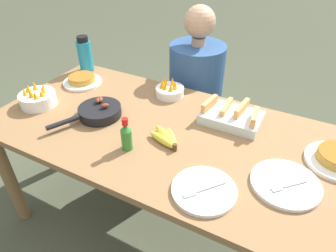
{
  "coord_description": "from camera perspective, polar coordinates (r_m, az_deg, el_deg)",
  "views": [
    {
      "loc": [
        0.54,
        -1.03,
        1.58
      ],
      "look_at": [
        0.0,
        0.0,
        0.75
      ],
      "focal_mm": 32.0,
      "sensor_mm": 36.0,
      "label": 1
    }
  ],
  "objects": [
    {
      "name": "dining_table",
      "position": [
        1.5,
        0.0,
        -3.68
      ],
      "size": [
        1.8,
        0.87,
        0.72
      ],
      "color": "olive",
      "rests_on": "ground_plane"
    },
    {
      "name": "hot_sauce_bottle",
      "position": [
        1.31,
        -7.94,
        -1.86
      ],
      "size": [
        0.05,
        0.05,
        0.16
      ],
      "color": "#337F2D",
      "rests_on": "dining_table"
    },
    {
      "name": "empty_plate_far_left",
      "position": [
        1.16,
        6.85,
        -12.03
      ],
      "size": [
        0.25,
        0.25,
        0.02
      ],
      "color": "white",
      "rests_on": "dining_table"
    },
    {
      "name": "ground_plane",
      "position": [
        1.96,
        0.0,
        -18.05
      ],
      "size": [
        14.0,
        14.0,
        0.0
      ],
      "primitive_type": "plane",
      "color": "#474C38"
    },
    {
      "name": "banana_bunch",
      "position": [
        1.37,
        -0.3,
        -2.33
      ],
      "size": [
        0.18,
        0.15,
        0.04
      ],
      "color": "yellow",
      "rests_on": "dining_table"
    },
    {
      "name": "melon_tray",
      "position": [
        1.53,
        12.01,
        1.87
      ],
      "size": [
        0.29,
        0.21,
        0.1
      ],
      "color": "silver",
      "rests_on": "dining_table"
    },
    {
      "name": "skillet",
      "position": [
        1.58,
        -13.04,
        2.7
      ],
      "size": [
        0.24,
        0.36,
        0.08
      ],
      "rotation": [
        0.0,
        0.0,
        4.27
      ],
      "color": "black",
      "rests_on": "dining_table"
    },
    {
      "name": "empty_plate_near_front",
      "position": [
        1.26,
        21.45,
        -10.17
      ],
      "size": [
        0.27,
        0.27,
        0.02
      ],
      "color": "white",
      "rests_on": "dining_table"
    },
    {
      "name": "fruit_bowl_citrus",
      "position": [
        1.72,
        0.29,
        6.86
      ],
      "size": [
        0.16,
        0.16,
        0.1
      ],
      "color": "white",
      "rests_on": "dining_table"
    },
    {
      "name": "fruit_bowl_mango",
      "position": [
        1.77,
        -23.58,
        4.89
      ],
      "size": [
        0.19,
        0.19,
        0.13
      ],
      "color": "white",
      "rests_on": "dining_table"
    },
    {
      "name": "water_bottle",
      "position": [
        2.06,
        -15.54,
        12.94
      ],
      "size": [
        0.09,
        0.09,
        0.23
      ],
      "color": "teal",
      "rests_on": "dining_table"
    },
    {
      "name": "person_figure",
      "position": [
        2.13,
        5.09,
        3.89
      ],
      "size": [
        0.4,
        0.4,
        1.15
      ],
      "color": "black",
      "rests_on": "ground_plane"
    },
    {
      "name": "frittata_plate_side",
      "position": [
        1.93,
        -16.04,
        8.37
      ],
      "size": [
        0.23,
        0.23,
        0.05
      ],
      "color": "white",
      "rests_on": "dining_table"
    }
  ]
}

